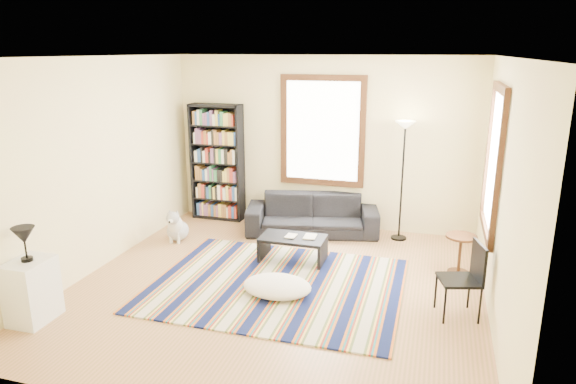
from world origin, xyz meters
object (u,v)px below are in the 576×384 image
(coffee_table, at_px, (293,249))
(folding_chair, at_px, (459,280))
(floor_cushion, at_px, (277,286))
(floor_lamp, at_px, (402,182))
(sofa, at_px, (312,214))
(bookshelf, at_px, (217,163))
(side_table, at_px, (460,255))
(white_cabinet, at_px, (32,291))
(dog, at_px, (177,224))

(coffee_table, xyz_separation_m, folding_chair, (2.18, -0.97, 0.25))
(floor_cushion, height_order, floor_lamp, floor_lamp)
(folding_chair, bearing_deg, sofa, 119.18)
(bookshelf, height_order, floor_lamp, bookshelf)
(floor_lamp, bearing_deg, sofa, -175.86)
(floor_lamp, relative_size, side_table, 3.44)
(floor_cushion, relative_size, white_cabinet, 1.21)
(white_cabinet, bearing_deg, dog, 82.03)
(sofa, xyz_separation_m, dog, (-1.93, -0.93, -0.05))
(side_table, bearing_deg, floor_lamp, 128.20)
(coffee_table, bearing_deg, dog, 171.64)
(bookshelf, relative_size, dog, 3.94)
(floor_lamp, distance_m, white_cabinet, 5.22)
(white_cabinet, xyz_separation_m, dog, (0.32, 2.67, -0.10))
(folding_chair, distance_m, white_cabinet, 4.67)
(coffee_table, relative_size, dog, 1.77)
(floor_lamp, bearing_deg, white_cabinet, -134.48)
(coffee_table, relative_size, folding_chair, 1.05)
(white_cabinet, bearing_deg, folding_chair, 16.58)
(folding_chair, bearing_deg, floor_lamp, 93.67)
(sofa, bearing_deg, floor_cushion, -99.88)
(coffee_table, relative_size, floor_lamp, 0.48)
(floor_cushion, relative_size, dog, 1.66)
(floor_cushion, xyz_separation_m, dog, (-2.05, 1.33, 0.15))
(coffee_table, height_order, side_table, side_table)
(bookshelf, distance_m, floor_cushion, 3.28)
(bookshelf, relative_size, folding_chair, 2.33)
(white_cabinet, bearing_deg, sofa, 56.91)
(floor_cushion, bearing_deg, white_cabinet, -150.54)
(white_cabinet, height_order, dog, white_cabinet)
(sofa, height_order, floor_cushion, sofa)
(floor_cushion, xyz_separation_m, white_cabinet, (-2.37, -1.34, 0.24))
(white_cabinet, bearing_deg, floor_cushion, 28.39)
(sofa, relative_size, coffee_table, 2.33)
(sofa, distance_m, coffee_table, 1.22)
(floor_cushion, bearing_deg, folding_chair, 2.11)
(floor_cushion, relative_size, side_table, 1.56)
(side_table, bearing_deg, sofa, 155.96)
(bookshelf, bearing_deg, folding_chair, -31.75)
(floor_cushion, bearing_deg, dog, 147.05)
(floor_cushion, xyz_separation_m, side_table, (2.13, 1.25, 0.16))
(bookshelf, bearing_deg, dog, -97.90)
(folding_chair, bearing_deg, side_table, 71.50)
(floor_cushion, distance_m, folding_chair, 2.10)
(coffee_table, xyz_separation_m, side_table, (2.23, 0.21, 0.09))
(dog, bearing_deg, sofa, 18.47)
(coffee_table, distance_m, side_table, 2.24)
(bookshelf, bearing_deg, white_cabinet, -97.21)
(folding_chair, xyz_separation_m, dog, (-4.13, 1.25, -0.18))
(folding_chair, height_order, white_cabinet, folding_chair)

